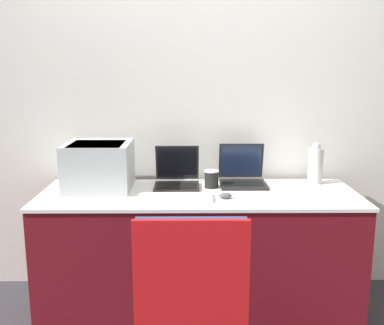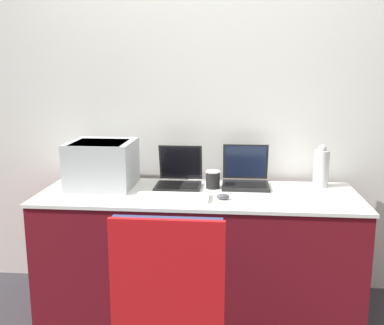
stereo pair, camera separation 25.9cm
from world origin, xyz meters
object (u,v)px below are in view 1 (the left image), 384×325
coffee_cup (212,179)px  chair (191,295)px  external_keyboard (175,198)px  laptop_left (177,178)px  printer (99,164)px  mouse (225,196)px  laptop_right (242,176)px  metal_pitcher (316,165)px

coffee_cup → chair: size_ratio=0.12×
external_keyboard → chair: (0.09, -0.72, -0.22)m
laptop_left → coffee_cup: 0.22m
coffee_cup → printer: bearing=-178.5°
printer → external_keyboard: (0.48, -0.24, -0.15)m
external_keyboard → coffee_cup: 0.34m
printer → mouse: (0.77, -0.23, -0.14)m
printer → mouse: size_ratio=5.31×
laptop_right → external_keyboard: size_ratio=0.69×
printer → coffee_cup: (0.70, 0.02, -0.10)m
external_keyboard → chair: 0.76m
laptop_left → metal_pitcher: 0.91m
coffee_cup → metal_pitcher: bearing=8.6°
printer → coffee_cup: 0.71m
external_keyboard → mouse: 0.29m
metal_pitcher → mouse: bearing=-150.2°
laptop_right → chair: (-0.34, -1.07, -0.27)m
coffee_cup → mouse: bearing=-74.6°
printer → laptop_left: printer is taller
metal_pitcher → chair: bearing=-127.0°
laptop_right → metal_pitcher: size_ratio=1.09×
coffee_cup → metal_pitcher: 0.69m
external_keyboard → metal_pitcher: metal_pitcher is taller
printer → mouse: 0.82m
laptop_left → mouse: (0.29, -0.28, -0.04)m
chair → metal_pitcher: bearing=53.0°
external_keyboard → metal_pitcher: 0.98m
laptop_right → mouse: size_ratio=3.96×
mouse → laptop_right: bearing=68.1°
laptop_right → metal_pitcher: 0.48m
metal_pitcher → chair: (-0.82, -1.08, -0.34)m
external_keyboard → chair: chair is taller
external_keyboard → mouse: mouse is taller
laptop_left → chair: (0.09, -1.02, -0.27)m
coffee_cup → mouse: size_ratio=1.48×
printer → external_keyboard: bearing=-26.5°
laptop_right → coffee_cup: 0.22m
external_keyboard → coffee_cup: size_ratio=3.85×
printer → coffee_cup: size_ratio=3.58×
laptop_right → chair: bearing=-107.6°
laptop_left → metal_pitcher: metal_pitcher is taller
coffee_cup → external_keyboard: bearing=-130.7°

